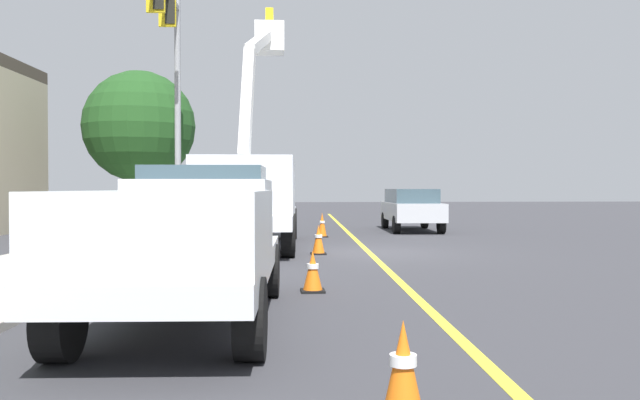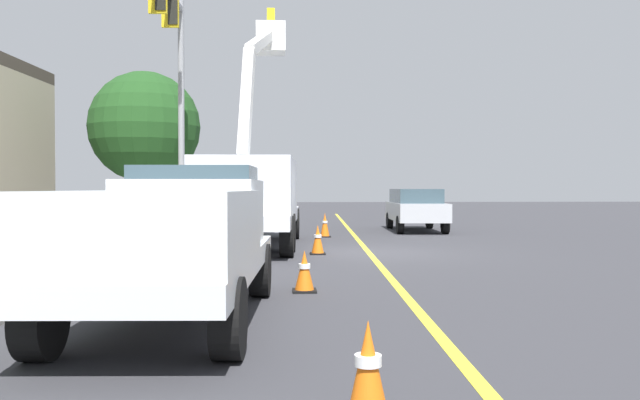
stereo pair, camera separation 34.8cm
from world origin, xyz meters
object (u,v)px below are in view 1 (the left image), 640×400
Objects in this scene: traffic_cone_trailing at (322,225)px; traffic_signal_mast at (163,40)px; passing_minivan at (411,207)px; traffic_cone_mid_rear at (318,240)px; traffic_cone_leading at (403,373)px; traffic_cone_mid_front at (313,272)px; service_pickup_truck at (188,236)px; utility_bucket_truck at (253,192)px.

traffic_signal_mast reaches higher than traffic_cone_trailing.
traffic_signal_mast reaches higher than passing_minivan.
traffic_cone_mid_rear is (-8.76, 4.47, -0.59)m from passing_minivan.
traffic_cone_leading is 11.82m from traffic_cone_mid_rear.
service_pickup_truck is at bearing 141.81° from traffic_cone_mid_front.
traffic_signal_mast is (3.94, 4.61, 6.03)m from traffic_cone_mid_rear.
service_pickup_truck is at bearing -169.28° from traffic_signal_mast.
traffic_signal_mast is at bearing 108.87° from traffic_cone_trailing.
traffic_cone_trailing is at bearing 128.13° from passing_minivan.
passing_minivan reaches higher than traffic_cone_trailing.
utility_bucket_truck is 5.78m from traffic_signal_mast.
passing_minivan is at bearing -27.00° from traffic_cone_mid_rear.
traffic_cone_mid_rear is at bearing -5.47° from traffic_cone_mid_front.
traffic_cone_mid_rear is at bearing 153.00° from passing_minivan.
utility_bucket_truck is at bearing 8.26° from traffic_cone_mid_front.
passing_minivan reaches higher than traffic_cone_leading.
traffic_signal_mast is (1.55, 2.84, 4.79)m from utility_bucket_truck.
traffic_cone_leading reaches higher than traffic_cone_mid_front.
traffic_cone_mid_rear is (8.13, -2.33, -0.74)m from service_pickup_truck.
passing_minivan is 7.06× the size of traffic_cone_mid_front.
traffic_cone_mid_front is at bearing 161.06° from passing_minivan.
utility_bucket_truck is 10.76× the size of traffic_cone_leading.
utility_bucket_truck reaches higher than traffic_cone_trailing.
service_pickup_truck is 18.21m from passing_minivan.
traffic_cone_mid_front is (-14.65, 5.03, -0.63)m from passing_minivan.
traffic_cone_leading reaches higher than traffic_cone_mid_rear.
passing_minivan reaches higher than traffic_cone_mid_front.
service_pickup_truck is 6.60× the size of traffic_cone_trailing.
service_pickup_truck is 2.95m from traffic_cone_mid_front.
traffic_cone_mid_front is 12.24m from traffic_signal_mast.
passing_minivan is at bearing -13.09° from traffic_cone_leading.
traffic_cone_leading is at bearing 177.04° from traffic_cone_trailing.
service_pickup_truck is 7.41× the size of traffic_cone_mid_rear.
utility_bucket_truck is at bearing -118.64° from traffic_signal_mast.
traffic_cone_mid_front is at bearing -38.19° from service_pickup_truck.
traffic_cone_mid_rear is at bearing -130.52° from traffic_signal_mast.
traffic_cone_trailing is at bearing -35.23° from utility_bucket_truck.
utility_bucket_truck is at bearing 36.50° from traffic_cone_mid_rear.
utility_bucket_truck is at bearing 135.65° from passing_minivan.
traffic_cone_leading is 5.93m from traffic_cone_mid_front.
traffic_signal_mast is at bearing 10.72° from service_pickup_truck.
traffic_signal_mast is (-1.78, 5.20, 5.98)m from traffic_cone_trailing.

